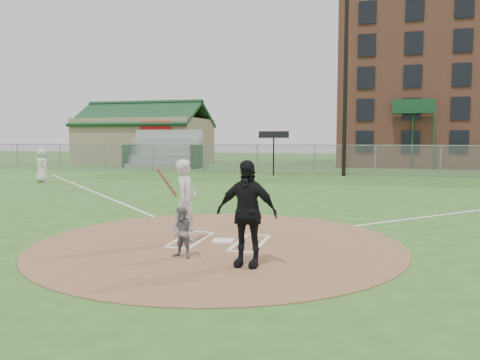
% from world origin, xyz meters
% --- Properties ---
extents(ground, '(140.00, 140.00, 0.00)m').
position_xyz_m(ground, '(0.00, 0.00, 0.00)').
color(ground, '#306021').
rests_on(ground, ground).
extents(dirt_circle, '(8.40, 8.40, 0.02)m').
position_xyz_m(dirt_circle, '(0.00, 0.00, 0.01)').
color(dirt_circle, '#8D6343').
rests_on(dirt_circle, ground).
extents(home_plate, '(0.57, 0.57, 0.03)m').
position_xyz_m(home_plate, '(0.08, 0.13, 0.04)').
color(home_plate, silver).
rests_on(home_plate, dirt_circle).
extents(foul_line_third, '(17.04, 17.04, 0.01)m').
position_xyz_m(foul_line_third, '(-9.00, 9.00, 0.01)').
color(foul_line_third, white).
rests_on(foul_line_third, ground).
extents(catcher, '(0.58, 0.49, 1.04)m').
position_xyz_m(catcher, '(-0.26, -1.52, 0.54)').
color(catcher, slate).
rests_on(catcher, dirt_circle).
extents(umpire, '(1.20, 0.55, 2.00)m').
position_xyz_m(umpire, '(1.11, -1.76, 1.02)').
color(umpire, black).
rests_on(umpire, dirt_circle).
extents(ondeck_player, '(1.09, 0.93, 1.88)m').
position_xyz_m(ondeck_player, '(-14.07, 12.12, 0.94)').
color(ondeck_player, silver).
rests_on(ondeck_player, ground).
extents(batters_boxes, '(2.08, 1.88, 0.01)m').
position_xyz_m(batters_boxes, '(0.00, 0.15, 0.03)').
color(batters_boxes, white).
rests_on(batters_boxes, dirt_circle).
extents(batter_at_plate, '(0.70, 1.04, 1.92)m').
position_xyz_m(batter_at_plate, '(-0.71, -0.19, 0.98)').
color(batter_at_plate, silver).
rests_on(batter_at_plate, dirt_circle).
extents(outfield_fence, '(56.08, 0.08, 2.03)m').
position_xyz_m(outfield_fence, '(0.00, 22.00, 1.02)').
color(outfield_fence, slate).
rests_on(outfield_fence, ground).
extents(bleachers, '(6.08, 3.20, 3.20)m').
position_xyz_m(bleachers, '(-13.00, 26.20, 1.59)').
color(bleachers, '#B7BABF').
rests_on(bleachers, ground).
extents(clubhouse, '(12.20, 8.71, 6.23)m').
position_xyz_m(clubhouse, '(-18.00, 32.99, 2.39)').
color(clubhouse, gray).
rests_on(clubhouse, ground).
extents(light_pole, '(1.20, 0.30, 12.22)m').
position_xyz_m(light_pole, '(2.00, 21.00, 6.61)').
color(light_pole, black).
rests_on(light_pole, ground).
extents(scoreboard_sign, '(2.00, 0.10, 2.93)m').
position_xyz_m(scoreboard_sign, '(-2.50, 20.20, 2.39)').
color(scoreboard_sign, black).
rests_on(scoreboard_sign, ground).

